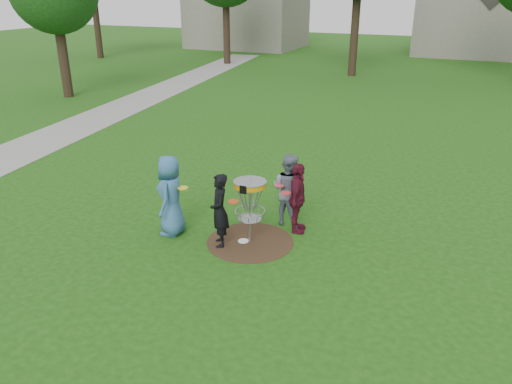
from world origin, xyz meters
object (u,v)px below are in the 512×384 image
at_px(player_maroon, 297,198).
at_px(player_blue, 171,195).
at_px(player_black, 220,210).
at_px(disc_golf_basket, 250,196).
at_px(player_grey, 288,190).

bearing_deg(player_maroon, player_blue, 105.19).
bearing_deg(player_maroon, player_black, 124.45).
height_order(player_blue, disc_golf_basket, player_blue).
height_order(player_blue, player_maroon, player_blue).
bearing_deg(player_blue, player_grey, 109.49).
xyz_separation_m(player_blue, player_grey, (2.09, 1.39, -0.05)).
bearing_deg(player_blue, disc_golf_basket, 84.85).
height_order(player_maroon, disc_golf_basket, player_maroon).
bearing_deg(player_blue, player_maroon, 100.75).
bearing_deg(player_black, disc_golf_basket, 91.77).
height_order(player_blue, player_grey, player_blue).
distance_m(player_blue, player_maroon, 2.65).
relative_size(player_grey, disc_golf_basket, 1.17).
xyz_separation_m(player_black, disc_golf_basket, (0.51, 0.34, 0.26)).
xyz_separation_m(player_maroon, disc_golf_basket, (-0.71, -0.85, 0.25)).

